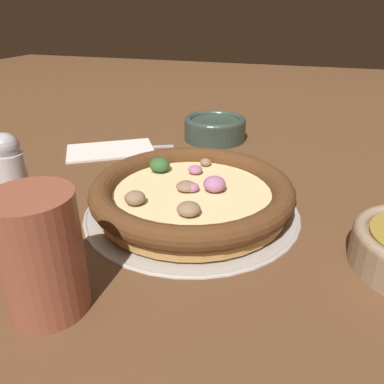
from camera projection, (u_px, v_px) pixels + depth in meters
name	position (u px, v px, depth m)	size (l,w,h in m)	color
ground_plane	(192.00, 211.00, 0.52)	(3.00, 3.00, 0.00)	brown
pizza_tray	(192.00, 209.00, 0.52)	(0.29, 0.29, 0.01)	#B7B2A8
pizza	(192.00, 193.00, 0.51)	(0.27, 0.27, 0.04)	tan
bowl_far	(215.00, 128.00, 0.79)	(0.13, 0.13, 0.05)	#334238
drinking_cup	(41.00, 254.00, 0.33)	(0.07, 0.07, 0.12)	brown
napkin	(110.00, 149.00, 0.73)	(0.19, 0.17, 0.01)	white
fork	(120.00, 148.00, 0.74)	(0.18, 0.10, 0.00)	#B7B7BC
pepper_shaker	(12.00, 179.00, 0.47)	(0.04, 0.04, 0.12)	silver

